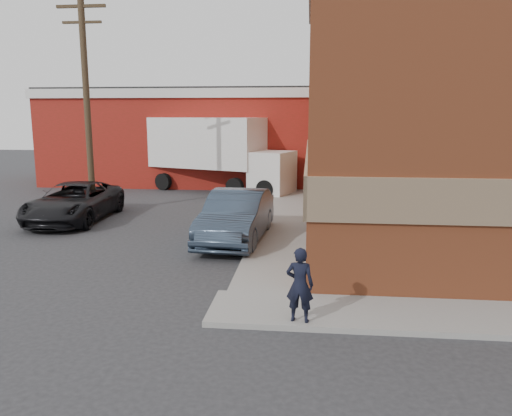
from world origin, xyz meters
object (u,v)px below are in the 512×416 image
(brick_building, at_px, (498,99))
(man, at_px, (300,285))
(box_truck, at_px, (220,149))
(warehouse, at_px, (189,136))
(suv_a, at_px, (74,202))
(sedan, at_px, (237,217))
(utility_pole, at_px, (87,99))

(brick_building, xyz_separation_m, man, (-7.10, -10.55, -3.82))
(man, xyz_separation_m, box_truck, (-4.68, 17.28, 1.41))
(man, bearing_deg, warehouse, -63.24)
(suv_a, xyz_separation_m, box_truck, (4.32, 8.21, 1.53))
(man, distance_m, sedan, 6.92)
(man, xyz_separation_m, sedan, (-2.20, 6.56, -0.04))
(utility_pole, xyz_separation_m, sedan, (6.70, -3.99, -3.91))
(brick_building, distance_m, man, 13.27)
(warehouse, distance_m, utility_pole, 11.27)
(brick_building, xyz_separation_m, warehouse, (-14.50, 11.00, -1.87))
(warehouse, distance_m, sedan, 15.99)
(utility_pole, relative_size, box_truck, 1.08)
(warehouse, distance_m, box_truck, 5.09)
(utility_pole, relative_size, sedan, 1.78)
(warehouse, relative_size, suv_a, 3.03)
(man, relative_size, suv_a, 0.28)
(utility_pole, bearing_deg, suv_a, -93.69)
(man, height_order, sedan, sedan)
(sedan, bearing_deg, suv_a, 163.56)
(warehouse, xyz_separation_m, suv_a, (-1.60, -12.48, -2.07))
(man, height_order, box_truck, box_truck)
(utility_pole, distance_m, sedan, 8.73)
(warehouse, bearing_deg, utility_pole, -97.77)
(brick_building, bearing_deg, sedan, -156.79)
(man, bearing_deg, box_truck, -67.05)
(brick_building, distance_m, suv_a, 16.63)
(utility_pole, height_order, man, utility_pole)
(suv_a, height_order, box_truck, box_truck)
(man, bearing_deg, sedan, -63.66)
(utility_pole, distance_m, box_truck, 8.32)
(brick_building, distance_m, box_truck, 13.77)
(utility_pole, distance_m, suv_a, 4.27)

